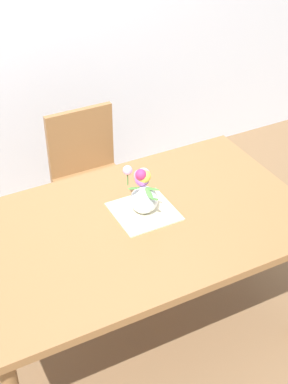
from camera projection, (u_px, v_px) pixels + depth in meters
The scene contains 5 objects.
ground_plane at pixel (136, 332), 3.07m from camera, with size 12.00×12.00×0.00m, color brown.
dining_table at pixel (135, 238), 2.68m from camera, with size 1.68×1.01×0.76m.
chair_far at pixel (89, 173), 3.42m from camera, with size 0.42×0.42×0.90m.
placemat at pixel (144, 212), 2.70m from camera, with size 0.29×0.29×0.01m, color beige.
flower_vase at pixel (143, 191), 2.65m from camera, with size 0.16×0.23×0.23m.
Camera 1 is at (-0.91, -1.84, 2.41)m, focal length 52.42 mm.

